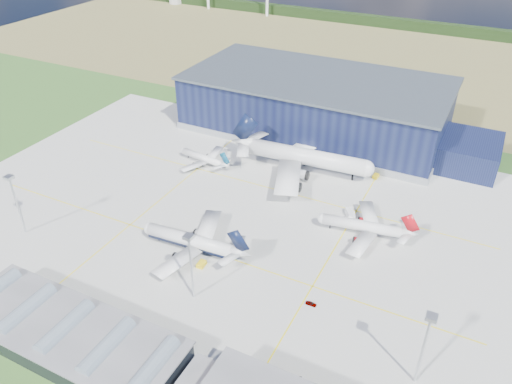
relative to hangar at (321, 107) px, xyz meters
name	(u,v)px	position (x,y,z in m)	size (l,w,h in m)	color
ground	(216,233)	(-2.81, -94.80, -11.62)	(600.00, 600.00, 0.00)	#2D5720
apron	(230,218)	(-2.81, -84.80, -11.59)	(220.00, 160.00, 0.08)	#AEAEA8
farmland	(381,58)	(-2.81, 125.20, -11.62)	(600.00, 220.00, 0.01)	olive
treeline	(408,25)	(-2.81, 205.20, -7.62)	(600.00, 8.00, 8.00)	black
hangar	(321,107)	(0.00, 0.00, 0.00)	(145.00, 62.00, 26.10)	#101637
glass_concourse	(78,339)	(-9.26, -154.80, -7.93)	(78.00, 23.00, 8.60)	black
light_mast_west	(14,196)	(-62.81, -124.80, 3.82)	(2.60, 2.60, 23.00)	silver
light_mast_center	(190,257)	(7.19, -124.80, 3.82)	(2.60, 2.60, 23.00)	silver
light_mast_east	(426,339)	(72.19, -124.80, 3.82)	(2.60, 2.60, 23.00)	silver
airliner_navy	(190,234)	(-5.50, -106.80, -5.06)	(40.18, 39.31, 13.10)	white
airliner_red	(363,221)	(42.85, -72.80, -5.87)	(35.24, 34.47, 11.49)	white
airliner_widebody	(307,149)	(9.01, -40.59, -1.22)	(63.79, 62.41, 20.80)	white
airliner_regional	(203,154)	(-33.07, -54.80, -7.14)	(27.48, 26.88, 8.96)	white
gse_tug_b	(201,264)	(1.92, -112.12, -10.89)	(2.23, 3.35, 1.45)	yellow
gse_van_a	(162,231)	(-19.37, -104.08, -10.37)	(2.48, 5.69, 2.48)	silver
gse_cart_a	(349,221)	(36.78, -68.06, -10.91)	(2.17, 3.26, 1.41)	silver
gse_van_b	(350,214)	(36.02, -64.19, -10.38)	(2.48, 5.41, 2.48)	silver
gse_tug_c	(376,176)	(37.04, -32.80, -10.91)	(2.02, 3.24, 1.42)	yellow
gse_cart_b	(214,150)	(-34.63, -43.21, -11.02)	(1.83, 2.74, 1.19)	silver
car_a	(311,304)	(39.66, -112.30, -11.06)	(1.31, 3.26, 1.11)	#99999E
car_b	(294,379)	(45.40, -138.21, -10.96)	(1.39, 3.97, 1.31)	#99999E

